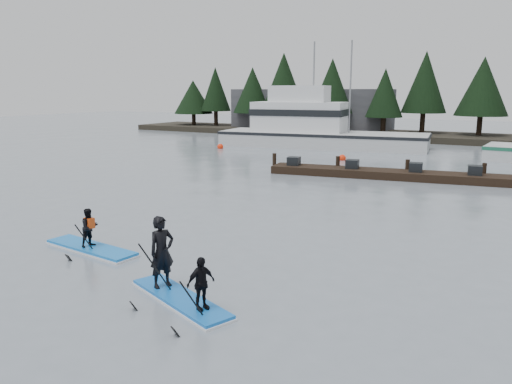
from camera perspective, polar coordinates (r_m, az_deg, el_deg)
The scene contains 10 objects.
ground at distance 14.30m, azimuth -11.96°, elevation -8.54°, with size 160.00×160.00×0.00m, color gray.
far_shore at distance 52.99m, azimuth 19.48°, elevation 5.95°, with size 70.00×8.00×0.60m, color #2D281E.
treeline at distance 53.02m, azimuth 19.46°, elevation 5.63°, with size 60.00×4.00×8.00m, color black, non-canonical shape.
waterfront_building at distance 58.76m, azimuth 6.27°, elevation 9.17°, with size 18.00×6.00×5.00m, color #4C4C51.
fishing_boat_large at distance 44.33m, azimuth 6.88°, elevation 6.15°, with size 18.22×7.24×9.99m.
floating_dock at distance 29.07m, azimuth 14.79°, elevation 1.99°, with size 13.30×1.77×0.44m, color black.
buoy_a at distance 42.73m, azimuth -4.10°, elevation 4.98°, with size 0.52×0.52×0.52m, color #FF2D0C.
buoy_b at distance 35.91m, azimuth 9.82°, elevation 3.60°, with size 0.52×0.52×0.52m, color #FF2D0C.
paddleboard_solo at distance 16.25m, azimuth -18.41°, elevation -5.02°, with size 3.48×1.26×1.79m.
paddleboard_duo at distance 11.98m, azimuth -9.14°, elevation -9.07°, with size 3.35×1.97×2.37m.
Camera 1 is at (8.97, -10.03, 4.84)m, focal length 35.00 mm.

